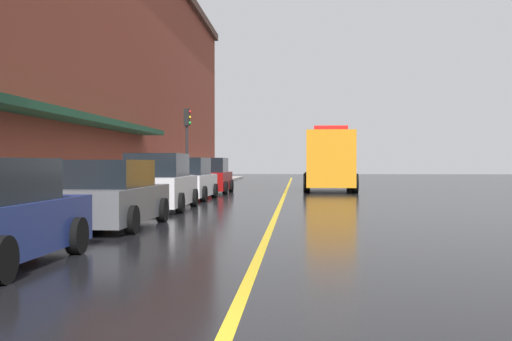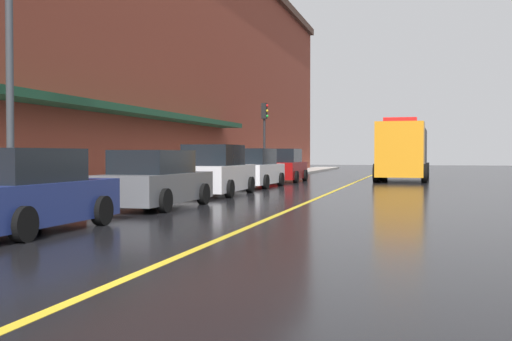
# 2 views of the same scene
# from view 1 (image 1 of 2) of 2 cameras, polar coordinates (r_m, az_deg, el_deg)

# --- Properties ---
(ground_plane) EXTENTS (112.00, 112.00, 0.00)m
(ground_plane) POSITION_cam_1_polar(r_m,az_deg,el_deg) (30.46, 2.53, -2.25)
(ground_plane) COLOR black
(sidewalk_left) EXTENTS (2.40, 70.00, 0.15)m
(sidewalk_left) POSITION_cam_1_polar(r_m,az_deg,el_deg) (31.21, -8.93, -2.05)
(sidewalk_left) COLOR #ADA8A0
(sidewalk_left) RESTS_ON ground
(lane_center_stripe) EXTENTS (0.16, 70.00, 0.01)m
(lane_center_stripe) POSITION_cam_1_polar(r_m,az_deg,el_deg) (30.46, 2.53, -2.24)
(lane_center_stripe) COLOR gold
(lane_center_stripe) RESTS_ON ground
(brick_building_left) EXTENTS (11.25, 64.00, 13.91)m
(brick_building_left) POSITION_cam_1_polar(r_m,az_deg,el_deg) (32.64, -20.28, 10.18)
(brick_building_left) COLOR brown
(brick_building_left) RESTS_ON ground
(parked_car_1) EXTENTS (2.08, 4.66, 1.64)m
(parked_car_1) POSITION_cam_1_polar(r_m,az_deg,el_deg) (15.90, -12.75, -2.21)
(parked_car_1) COLOR #595B60
(parked_car_1) RESTS_ON ground
(parked_car_2) EXTENTS (2.16, 4.71, 1.88)m
(parked_car_2) POSITION_cam_1_polar(r_m,az_deg,el_deg) (21.52, -8.65, -1.17)
(parked_car_2) COLOR silver
(parked_car_2) RESTS_ON ground
(parked_car_3) EXTENTS (2.22, 4.46, 1.78)m
(parked_car_3) POSITION_cam_1_polar(r_m,az_deg,el_deg) (27.05, -6.19, -0.87)
(parked_car_3) COLOR silver
(parked_car_3) RESTS_ON ground
(parked_car_4) EXTENTS (2.12, 4.15, 1.81)m
(parked_car_4) POSITION_cam_1_polar(r_m,az_deg,el_deg) (32.80, -4.13, -0.56)
(parked_car_4) COLOR maroon
(parked_car_4) RESTS_ON ground
(utility_truck) EXTENTS (2.99, 8.07, 3.47)m
(utility_truck) POSITION_cam_1_polar(r_m,az_deg,el_deg) (36.09, 6.57, 0.84)
(utility_truck) COLOR orange
(utility_truck) RESTS_ON ground
(parking_meter_0) EXTENTS (0.14, 0.18, 1.33)m
(parking_meter_0) POSITION_cam_1_polar(r_m,az_deg,el_deg) (22.73, -11.56, -0.60)
(parking_meter_0) COLOR #4C4C51
(parking_meter_0) RESTS_ON sidewalk_left
(parking_meter_1) EXTENTS (0.14, 0.18, 1.33)m
(parking_meter_1) POSITION_cam_1_polar(r_m,az_deg,el_deg) (22.28, -11.87, -0.63)
(parking_meter_1) COLOR #4C4C51
(parking_meter_1) RESTS_ON sidewalk_left
(traffic_light_near) EXTENTS (0.38, 0.36, 4.30)m
(traffic_light_near) POSITION_cam_1_polar(r_m,az_deg,el_deg) (34.49, -6.17, 3.34)
(traffic_light_near) COLOR #232326
(traffic_light_near) RESTS_ON sidewalk_left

